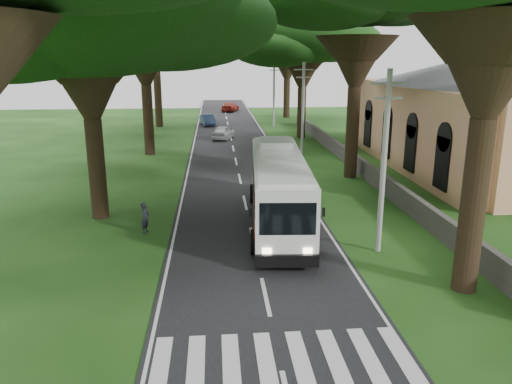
{
  "coord_description": "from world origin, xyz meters",
  "views": [
    {
      "loc": [
        -1.73,
        -14.45,
        8.52
      ],
      "look_at": [
        0.19,
        8.45,
        2.2
      ],
      "focal_mm": 35.0,
      "sensor_mm": 36.0,
      "label": 1
    }
  ],
  "objects_px": {
    "pole_far": "(274,93)",
    "pedestrian": "(145,218)",
    "pole_mid": "(303,110)",
    "coach_bus": "(279,187)",
    "distant_car_c": "(230,107)",
    "pole_near": "(384,160)",
    "distant_car_b": "(207,120)",
    "church": "(477,105)",
    "distant_car_a": "(223,132)"
  },
  "relations": [
    {
      "from": "pole_far",
      "to": "pedestrian",
      "type": "distance_m",
      "value": 38.42
    },
    {
      "from": "pole_mid",
      "to": "coach_bus",
      "type": "xyz_separation_m",
      "value": [
        -4.0,
        -15.85,
        -2.22
      ]
    },
    {
      "from": "distant_car_c",
      "to": "pedestrian",
      "type": "xyz_separation_m",
      "value": [
        -6.03,
        -54.96,
        0.05
      ]
    },
    {
      "from": "pole_near",
      "to": "distant_car_b",
      "type": "height_order",
      "value": "pole_near"
    },
    {
      "from": "pole_far",
      "to": "coach_bus",
      "type": "xyz_separation_m",
      "value": [
        -4.0,
        -35.85,
        -2.22
      ]
    },
    {
      "from": "church",
      "to": "pole_mid",
      "type": "relative_size",
      "value": 3.0
    },
    {
      "from": "distant_car_a",
      "to": "pedestrian",
      "type": "xyz_separation_m",
      "value": [
        -4.43,
        -28.3,
        0.03
      ]
    },
    {
      "from": "pole_far",
      "to": "coach_bus",
      "type": "distance_m",
      "value": 36.14
    },
    {
      "from": "coach_bus",
      "to": "pedestrian",
      "type": "relative_size",
      "value": 8.09
    },
    {
      "from": "distant_car_b",
      "to": "pedestrian",
      "type": "height_order",
      "value": "pedestrian"
    },
    {
      "from": "pole_near",
      "to": "distant_car_c",
      "type": "bearing_deg",
      "value": 94.61
    },
    {
      "from": "church",
      "to": "distant_car_a",
      "type": "distance_m",
      "value": 24.95
    },
    {
      "from": "coach_bus",
      "to": "distant_car_b",
      "type": "distance_m",
      "value": 38.58
    },
    {
      "from": "coach_bus",
      "to": "distant_car_b",
      "type": "xyz_separation_m",
      "value": [
        -4.07,
        38.34,
        -1.25
      ]
    },
    {
      "from": "pole_near",
      "to": "distant_car_a",
      "type": "height_order",
      "value": "pole_near"
    },
    {
      "from": "pole_mid",
      "to": "pedestrian",
      "type": "distance_m",
      "value": 20.17
    },
    {
      "from": "pole_far",
      "to": "pedestrian",
      "type": "bearing_deg",
      "value": -106.28
    },
    {
      "from": "church",
      "to": "coach_bus",
      "type": "relative_size",
      "value": 1.92
    },
    {
      "from": "distant_car_a",
      "to": "pole_far",
      "type": "bearing_deg",
      "value": -109.85
    },
    {
      "from": "pole_near",
      "to": "pedestrian",
      "type": "relative_size",
      "value": 5.19
    },
    {
      "from": "distant_car_c",
      "to": "pedestrian",
      "type": "height_order",
      "value": "pedestrian"
    },
    {
      "from": "coach_bus",
      "to": "pedestrian",
      "type": "height_order",
      "value": "coach_bus"
    },
    {
      "from": "pole_mid",
      "to": "pedestrian",
      "type": "relative_size",
      "value": 5.19
    },
    {
      "from": "pole_mid",
      "to": "distant_car_a",
      "type": "height_order",
      "value": "pole_mid"
    },
    {
      "from": "church",
      "to": "coach_bus",
      "type": "distance_m",
      "value": 20.16
    },
    {
      "from": "distant_car_b",
      "to": "pedestrian",
      "type": "xyz_separation_m",
      "value": [
        -2.66,
        -39.22,
        0.07
      ]
    },
    {
      "from": "pole_far",
      "to": "pole_mid",
      "type": "bearing_deg",
      "value": -90.0
    },
    {
      "from": "coach_bus",
      "to": "distant_car_a",
      "type": "relative_size",
      "value": 3.0
    },
    {
      "from": "pole_mid",
      "to": "coach_bus",
      "type": "height_order",
      "value": "pole_mid"
    },
    {
      "from": "church",
      "to": "pole_near",
      "type": "bearing_deg",
      "value": -128.5
    },
    {
      "from": "church",
      "to": "distant_car_c",
      "type": "relative_size",
      "value": 5.01
    },
    {
      "from": "distant_car_a",
      "to": "pedestrian",
      "type": "height_order",
      "value": "pedestrian"
    },
    {
      "from": "church",
      "to": "coach_bus",
      "type": "bearing_deg",
      "value": -145.16
    },
    {
      "from": "distant_car_c",
      "to": "church",
      "type": "bearing_deg",
      "value": 128.29
    },
    {
      "from": "distant_car_b",
      "to": "church",
      "type": "bearing_deg",
      "value": -63.86
    },
    {
      "from": "pole_near",
      "to": "distant_car_b",
      "type": "relative_size",
      "value": 1.96
    },
    {
      "from": "pole_mid",
      "to": "distant_car_c",
      "type": "relative_size",
      "value": 1.67
    },
    {
      "from": "pole_mid",
      "to": "distant_car_a",
      "type": "relative_size",
      "value": 1.93
    },
    {
      "from": "distant_car_a",
      "to": "distant_car_c",
      "type": "height_order",
      "value": "distant_car_a"
    },
    {
      "from": "pole_far",
      "to": "distant_car_c",
      "type": "height_order",
      "value": "pole_far"
    },
    {
      "from": "pole_far",
      "to": "pedestrian",
      "type": "xyz_separation_m",
      "value": [
        -10.73,
        -36.73,
        -3.41
      ]
    },
    {
      "from": "pole_far",
      "to": "distant_car_b",
      "type": "height_order",
      "value": "pole_far"
    },
    {
      "from": "church",
      "to": "pole_far",
      "type": "bearing_deg",
      "value": 116.82
    },
    {
      "from": "distant_car_a",
      "to": "pedestrian",
      "type": "relative_size",
      "value": 2.7
    },
    {
      "from": "pole_mid",
      "to": "pole_near",
      "type": "bearing_deg",
      "value": -90.0
    },
    {
      "from": "pole_near",
      "to": "coach_bus",
      "type": "height_order",
      "value": "pole_near"
    },
    {
      "from": "distant_car_c",
      "to": "pedestrian",
      "type": "relative_size",
      "value": 3.11
    },
    {
      "from": "church",
      "to": "pole_mid",
      "type": "xyz_separation_m",
      "value": [
        -12.36,
        4.45,
        -0.73
      ]
    },
    {
      "from": "distant_car_a",
      "to": "church",
      "type": "bearing_deg",
      "value": 156.27
    },
    {
      "from": "church",
      "to": "distant_car_c",
      "type": "bearing_deg",
      "value": 111.79
    }
  ]
}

